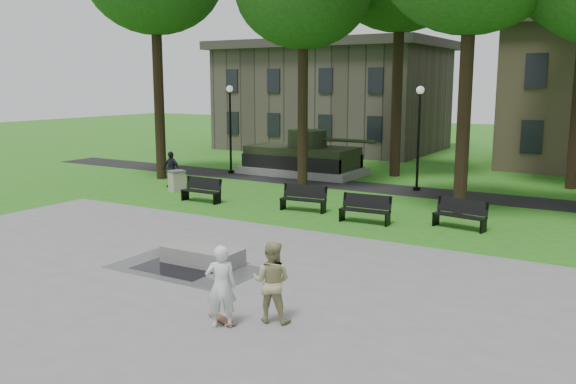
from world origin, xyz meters
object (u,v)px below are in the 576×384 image
at_px(concrete_block, 203,255).
at_px(friend_watching, 272,282).
at_px(trash_bin, 177,181).
at_px(park_bench_0, 202,189).
at_px(skateboarder, 221,286).

bearing_deg(concrete_block, friend_watching, -32.99).
bearing_deg(trash_bin, friend_watching, -42.03).
xyz_separation_m(park_bench_0, trash_bin, (-2.53, 1.33, -0.04)).
height_order(park_bench_0, trash_bin, park_bench_0).
distance_m(concrete_block, trash_bin, 11.60).
distance_m(concrete_block, park_bench_0, 8.92).
bearing_deg(park_bench_0, friend_watching, -44.34).
xyz_separation_m(friend_watching, trash_bin, (-11.92, 10.75, -0.38)).
bearing_deg(friend_watching, concrete_block, -47.68).
xyz_separation_m(skateboarder, trash_bin, (-11.21, 11.52, -0.38)).
bearing_deg(skateboarder, trash_bin, -86.15).
distance_m(friend_watching, trash_bin, 16.05).
bearing_deg(friend_watching, park_bench_0, -59.76).
xyz_separation_m(concrete_block, trash_bin, (-8.12, 8.28, 0.24)).
bearing_deg(park_bench_0, skateboarder, -48.85).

